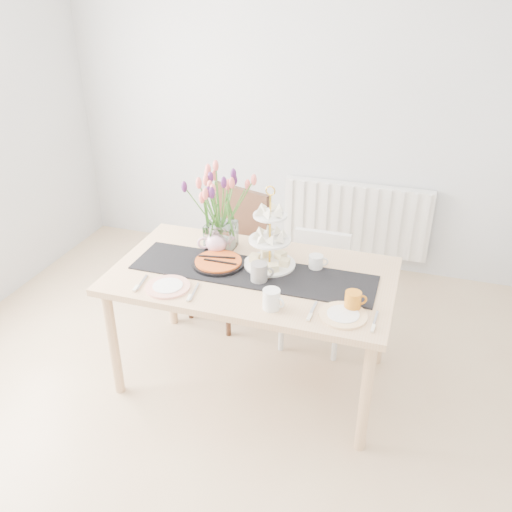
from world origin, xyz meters
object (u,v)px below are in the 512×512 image
(chair_brown, at_px, (232,245))
(mug_white, at_px, (271,299))
(tart_tin, at_px, (218,263))
(dining_table, at_px, (252,284))
(chair_white, at_px, (318,281))
(cake_stand, at_px, (270,247))
(cream_jug, at_px, (316,262))
(mug_orange, at_px, (353,301))
(plate_right, at_px, (343,315))
(mug_grey, at_px, (259,272))
(tulip_vase, at_px, (220,197))
(plate_left, at_px, (168,287))
(teapot, at_px, (217,242))
(radiator, at_px, (356,218))

(chair_brown, relative_size, mug_white, 8.69)
(chair_brown, distance_m, mug_white, 1.17)
(tart_tin, height_order, mug_white, mug_white)
(dining_table, xyz_separation_m, mug_white, (0.20, -0.31, 0.13))
(chair_white, distance_m, tart_tin, 0.80)
(cake_stand, bearing_deg, cream_jug, 12.07)
(chair_brown, height_order, mug_orange, chair_brown)
(cream_jug, distance_m, plate_right, 0.50)
(tart_tin, bearing_deg, mug_orange, -14.71)
(mug_grey, bearing_deg, cream_jug, 21.95)
(tulip_vase, distance_m, mug_grey, 0.54)
(plate_right, bearing_deg, plate_left, -178.69)
(chair_white, distance_m, plate_right, 0.94)
(chair_brown, height_order, teapot, chair_brown)
(teapot, xyz_separation_m, mug_orange, (0.88, -0.37, -0.02))
(dining_table, relative_size, plate_left, 6.57)
(cream_jug, xyz_separation_m, tart_tin, (-0.55, -0.14, -0.02))
(chair_white, xyz_separation_m, teapot, (-0.56, -0.38, 0.39))
(chair_brown, height_order, plate_left, chair_brown)
(chair_brown, xyz_separation_m, mug_white, (0.58, -0.98, 0.26))
(cake_stand, height_order, mug_white, cake_stand)
(teapot, relative_size, cream_jug, 2.67)
(radiator, distance_m, plate_left, 2.08)
(tulip_vase, distance_m, plate_left, 0.63)
(chair_brown, bearing_deg, plate_right, -25.66)
(tulip_vase, bearing_deg, teapot, -95.06)
(dining_table, xyz_separation_m, cake_stand, (0.07, 0.11, 0.20))
(cake_stand, distance_m, plate_left, 0.62)
(cake_stand, distance_m, mug_grey, 0.20)
(mug_white, bearing_deg, chair_white, 105.95)
(chair_brown, distance_m, tulip_vase, 0.70)
(radiator, relative_size, dining_table, 0.75)
(mug_grey, height_order, mug_white, mug_grey)
(radiator, distance_m, cake_stand, 1.60)
(mug_grey, xyz_separation_m, plate_left, (-0.45, -0.22, -0.05))
(mug_grey, bearing_deg, cake_stand, 68.42)
(cake_stand, xyz_separation_m, plate_right, (0.50, -0.38, -0.12))
(cake_stand, xyz_separation_m, plate_left, (-0.46, -0.40, -0.12))
(chair_white, height_order, mug_white, mug_white)
(plate_right, bearing_deg, radiator, 95.90)
(chair_brown, xyz_separation_m, mug_orange, (0.98, -0.86, 0.25))
(dining_table, bearing_deg, mug_white, -56.90)
(dining_table, distance_m, mug_grey, 0.17)
(dining_table, height_order, chair_white, chair_white)
(tart_tin, xyz_separation_m, mug_grey, (0.28, -0.10, 0.04))
(dining_table, xyz_separation_m, mug_grey, (0.06, -0.08, 0.13))
(teapot, height_order, tart_tin, teapot)
(mug_orange, bearing_deg, mug_white, 169.32)
(cake_stand, height_order, plate_left, cake_stand)
(tulip_vase, relative_size, cream_jug, 7.48)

